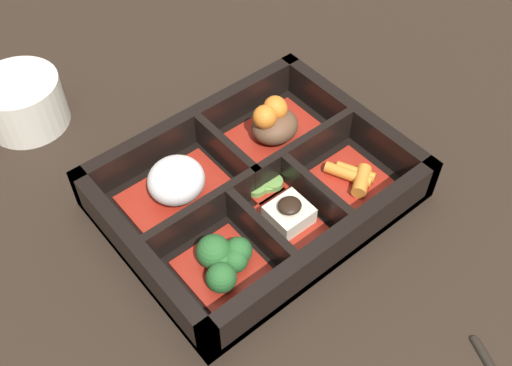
% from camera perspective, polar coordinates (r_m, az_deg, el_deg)
% --- Properties ---
extents(ground_plane, '(3.00, 3.00, 0.00)m').
position_cam_1_polar(ground_plane, '(0.58, 0.00, -1.60)').
color(ground_plane, black).
extents(bento_base, '(0.27, 0.21, 0.01)m').
position_cam_1_polar(bento_base, '(0.57, 0.00, -1.29)').
color(bento_base, black).
rests_on(bento_base, ground_plane).
extents(bento_rim, '(0.27, 0.21, 0.05)m').
position_cam_1_polar(bento_rim, '(0.56, 0.14, -0.27)').
color(bento_rim, black).
rests_on(bento_rim, ground_plane).
extents(bowl_rice, '(0.10, 0.07, 0.05)m').
position_cam_1_polar(bowl_rice, '(0.56, -7.55, -0.12)').
color(bowl_rice, maroon).
rests_on(bowl_rice, bento_base).
extents(bowl_stew, '(0.10, 0.07, 0.05)m').
position_cam_1_polar(bowl_stew, '(0.60, 1.74, 5.49)').
color(bowl_stew, maroon).
rests_on(bowl_stew, bento_base).
extents(bowl_greens, '(0.07, 0.06, 0.03)m').
position_cam_1_polar(bowl_greens, '(0.51, -3.24, -7.34)').
color(bowl_greens, maroon).
rests_on(bowl_greens, bento_base).
extents(bowl_tofu, '(0.05, 0.06, 0.03)m').
position_cam_1_polar(bowl_tofu, '(0.54, 3.02, -3.28)').
color(bowl_tofu, maroon).
rests_on(bowl_tofu, bento_base).
extents(bowl_carrots, '(0.07, 0.06, 0.02)m').
position_cam_1_polar(bowl_carrots, '(0.58, 8.99, 0.33)').
color(bowl_carrots, maroon).
rests_on(bowl_carrots, bento_base).
extents(bowl_pickles, '(0.04, 0.04, 0.01)m').
position_cam_1_polar(bowl_pickles, '(0.57, 0.99, -0.27)').
color(bowl_pickles, maroon).
rests_on(bowl_pickles, bento_base).
extents(tea_cup, '(0.09, 0.09, 0.05)m').
position_cam_1_polar(tea_cup, '(0.68, -21.34, 7.26)').
color(tea_cup, beige).
rests_on(tea_cup, ground_plane).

